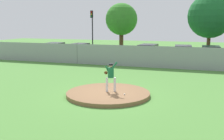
{
  "coord_description": "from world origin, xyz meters",
  "views": [
    {
      "loc": [
        4.71,
        -13.28,
        3.87
      ],
      "look_at": [
        -0.49,
        2.09,
        1.03
      ],
      "focal_mm": 43.06,
      "sensor_mm": 36.0,
      "label": 1
    }
  ],
  "objects_px": {
    "parked_car_white": "(79,50)",
    "parked_car_slate": "(210,55)",
    "parked_car_teal": "(148,53)",
    "traffic_light_near": "(92,25)",
    "traffic_cone_orange": "(97,56)",
    "parked_car_champagne": "(54,50)",
    "pitcher_youth": "(111,74)",
    "baseball": "(124,94)",
    "parked_car_red": "(183,54)"
  },
  "relations": [
    {
      "from": "baseball",
      "to": "parked_car_slate",
      "type": "height_order",
      "value": "parked_car_slate"
    },
    {
      "from": "parked_car_white",
      "to": "parked_car_slate",
      "type": "distance_m",
      "value": 14.28
    },
    {
      "from": "parked_car_red",
      "to": "parked_car_champagne",
      "type": "xyz_separation_m",
      "value": [
        -14.65,
        -0.06,
        -0.03
      ]
    },
    {
      "from": "parked_car_champagne",
      "to": "traffic_light_near",
      "type": "relative_size",
      "value": 0.8
    },
    {
      "from": "parked_car_teal",
      "to": "parked_car_red",
      "type": "xyz_separation_m",
      "value": [
        3.53,
        0.07,
        -0.01
      ]
    },
    {
      "from": "parked_car_teal",
      "to": "parked_car_champagne",
      "type": "height_order",
      "value": "parked_car_teal"
    },
    {
      "from": "pitcher_youth",
      "to": "parked_car_red",
      "type": "relative_size",
      "value": 0.37
    },
    {
      "from": "parked_car_white",
      "to": "parked_car_slate",
      "type": "bearing_deg",
      "value": -0.07
    },
    {
      "from": "pitcher_youth",
      "to": "parked_car_slate",
      "type": "bearing_deg",
      "value": 69.82
    },
    {
      "from": "baseball",
      "to": "parked_car_white",
      "type": "bearing_deg",
      "value": 122.8
    },
    {
      "from": "traffic_cone_orange",
      "to": "parked_car_champagne",
      "type": "bearing_deg",
      "value": -178.97
    },
    {
      "from": "baseball",
      "to": "parked_car_teal",
      "type": "height_order",
      "value": "parked_car_teal"
    },
    {
      "from": "pitcher_youth",
      "to": "traffic_light_near",
      "type": "xyz_separation_m",
      "value": [
        -8.91,
        18.65,
        2.54
      ]
    },
    {
      "from": "parked_car_slate",
      "to": "traffic_cone_orange",
      "type": "height_order",
      "value": "parked_car_slate"
    },
    {
      "from": "parked_car_red",
      "to": "baseball",
      "type": "bearing_deg",
      "value": -97.34
    },
    {
      "from": "pitcher_youth",
      "to": "baseball",
      "type": "xyz_separation_m",
      "value": [
        0.91,
        -0.46,
        -0.91
      ]
    },
    {
      "from": "pitcher_youth",
      "to": "parked_car_white",
      "type": "xyz_separation_m",
      "value": [
        -8.88,
        14.72,
        -0.39
      ]
    },
    {
      "from": "traffic_light_near",
      "to": "baseball",
      "type": "bearing_deg",
      "value": -62.82
    },
    {
      "from": "parked_car_white",
      "to": "parked_car_red",
      "type": "bearing_deg",
      "value": -2.68
    },
    {
      "from": "baseball",
      "to": "parked_car_slate",
      "type": "relative_size",
      "value": 0.02
    },
    {
      "from": "parked_car_red",
      "to": "traffic_light_near",
      "type": "relative_size",
      "value": 0.83
    },
    {
      "from": "pitcher_youth",
      "to": "traffic_cone_orange",
      "type": "relative_size",
      "value": 3.0
    },
    {
      "from": "parked_car_red",
      "to": "traffic_cone_orange",
      "type": "bearing_deg",
      "value": 179.79
    },
    {
      "from": "parked_car_slate",
      "to": "parked_car_red",
      "type": "xyz_separation_m",
      "value": [
        -2.61,
        -0.53,
        0.01
      ]
    },
    {
      "from": "parked_car_red",
      "to": "parked_car_white",
      "type": "bearing_deg",
      "value": 177.32
    },
    {
      "from": "parked_car_teal",
      "to": "traffic_light_near",
      "type": "bearing_deg",
      "value": 150.88
    },
    {
      "from": "parked_car_teal",
      "to": "parked_car_champagne",
      "type": "xyz_separation_m",
      "value": [
        -11.12,
        0.01,
        -0.04
      ]
    },
    {
      "from": "pitcher_youth",
      "to": "traffic_cone_orange",
      "type": "height_order",
      "value": "pitcher_youth"
    },
    {
      "from": "parked_car_slate",
      "to": "parked_car_teal",
      "type": "xyz_separation_m",
      "value": [
        -6.14,
        -0.6,
        0.02
      ]
    },
    {
      "from": "parked_car_white",
      "to": "parked_car_champagne",
      "type": "distance_m",
      "value": 3.04
    },
    {
      "from": "pitcher_youth",
      "to": "parked_car_red",
      "type": "bearing_deg",
      "value": 78.85
    },
    {
      "from": "parked_car_teal",
      "to": "traffic_light_near",
      "type": "relative_size",
      "value": 0.85
    },
    {
      "from": "pitcher_youth",
      "to": "parked_car_white",
      "type": "bearing_deg",
      "value": 121.1
    },
    {
      "from": "parked_car_teal",
      "to": "traffic_light_near",
      "type": "height_order",
      "value": "traffic_light_near"
    },
    {
      "from": "parked_car_red",
      "to": "traffic_cone_orange",
      "type": "height_order",
      "value": "parked_car_red"
    },
    {
      "from": "parked_car_white",
      "to": "parked_car_teal",
      "type": "xyz_separation_m",
      "value": [
        8.14,
        -0.62,
        0.06
      ]
    },
    {
      "from": "parked_car_teal",
      "to": "parked_car_red",
      "type": "relative_size",
      "value": 1.03
    },
    {
      "from": "baseball",
      "to": "parked_car_red",
      "type": "relative_size",
      "value": 0.02
    },
    {
      "from": "baseball",
      "to": "parked_car_white",
      "type": "height_order",
      "value": "parked_car_white"
    },
    {
      "from": "pitcher_youth",
      "to": "parked_car_teal",
      "type": "bearing_deg",
      "value": 92.98
    },
    {
      "from": "pitcher_youth",
      "to": "parked_car_white",
      "type": "height_order",
      "value": "pitcher_youth"
    },
    {
      "from": "parked_car_white",
      "to": "parked_car_champagne",
      "type": "height_order",
      "value": "parked_car_champagne"
    },
    {
      "from": "parked_car_red",
      "to": "traffic_light_near",
      "type": "distance_m",
      "value": 12.86
    },
    {
      "from": "parked_car_champagne",
      "to": "parked_car_white",
      "type": "bearing_deg",
      "value": 11.55
    },
    {
      "from": "parked_car_teal",
      "to": "parked_car_white",
      "type": "bearing_deg",
      "value": 175.65
    },
    {
      "from": "parked_car_teal",
      "to": "parked_car_red",
      "type": "height_order",
      "value": "parked_car_teal"
    },
    {
      "from": "parked_car_slate",
      "to": "parked_car_red",
      "type": "bearing_deg",
      "value": -168.58
    },
    {
      "from": "baseball",
      "to": "parked_car_teal",
      "type": "relative_size",
      "value": 0.02
    },
    {
      "from": "parked_car_champagne",
      "to": "pitcher_youth",
      "type": "bearing_deg",
      "value": -49.96
    },
    {
      "from": "traffic_cone_orange",
      "to": "parked_car_teal",
      "type": "bearing_deg",
      "value": -1.09
    }
  ]
}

